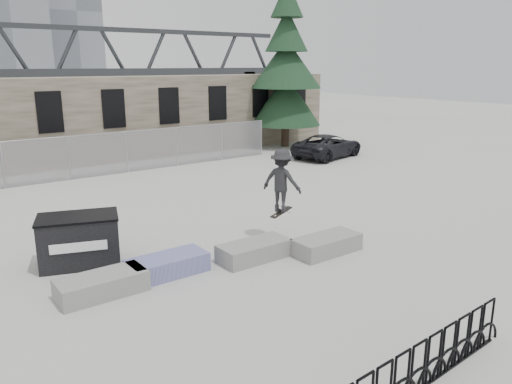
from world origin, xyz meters
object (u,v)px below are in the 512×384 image
(dumpster, at_px, (79,240))
(planter_center_left, at_px, (167,265))
(spruce_tree, at_px, (286,70))
(planter_center_right, at_px, (254,250))
(suv, at_px, (328,146))
(skateboarder, at_px, (282,181))
(planter_far_left, at_px, (102,284))
(planter_offset, at_px, (327,244))
(bike_rack, at_px, (426,364))

(dumpster, bearing_deg, planter_center_left, -33.09)
(spruce_tree, bearing_deg, planter_center_right, -132.44)
(planter_center_left, bearing_deg, suv, 32.11)
(planter_center_left, relative_size, spruce_tree, 0.17)
(spruce_tree, distance_m, skateboarder, 17.93)
(planter_far_left, relative_size, dumpster, 0.86)
(planter_far_left, bearing_deg, dumpster, 84.50)
(planter_offset, xyz_separation_m, spruce_tree, (11.14, 15.11, 4.56))
(planter_center_left, bearing_deg, skateboarder, 4.56)
(suv, relative_size, skateboarder, 2.35)
(dumpster, xyz_separation_m, suv, (16.37, 7.33, -0.02))
(dumpster, distance_m, suv, 17.94)
(planter_center_right, distance_m, planter_offset, 2.09)
(dumpster, height_order, suv, dumpster)
(planter_center_right, bearing_deg, bike_rack, -99.91)
(suv, distance_m, skateboarder, 14.16)
(planter_far_left, bearing_deg, planter_center_left, 4.59)
(planter_center_left, height_order, suv, suv)
(planter_far_left, height_order, planter_offset, same)
(planter_far_left, xyz_separation_m, dumpster, (0.20, 2.12, 0.41))
(suv, bearing_deg, planter_center_right, 115.44)
(planter_center_left, height_order, planter_center_right, same)
(planter_center_right, xyz_separation_m, planter_offset, (1.92, -0.83, 0.00))
(planter_far_left, distance_m, planter_offset, 6.13)
(bike_rack, height_order, spruce_tree, spruce_tree)
(planter_center_left, xyz_separation_m, skateboarder, (3.97, 0.32, 1.56))
(planter_center_right, distance_m, suv, 15.88)
(planter_offset, height_order, bike_rack, bike_rack)
(planter_center_left, height_order, spruce_tree, spruce_tree)
(planter_offset, distance_m, skateboarder, 2.28)
(bike_rack, xyz_separation_m, suv, (13.56, 15.94, 0.22))
(planter_far_left, height_order, skateboarder, skateboarder)
(planter_offset, bearing_deg, bike_rack, -119.38)
(planter_far_left, xyz_separation_m, planter_center_right, (4.10, -0.35, 0.00))
(planter_center_left, bearing_deg, planter_center_right, -11.71)
(planter_far_left, bearing_deg, suv, 29.69)
(planter_center_left, height_order, dumpster, dumpster)
(planter_center_right, bearing_deg, suv, 38.14)
(planter_center_left, distance_m, skateboarder, 4.27)
(bike_rack, bearing_deg, dumpster, 108.12)
(planter_center_right, bearing_deg, planter_offset, -23.37)
(bike_rack, bearing_deg, spruce_tree, 55.32)
(dumpster, distance_m, spruce_tree, 21.07)
(bike_rack, bearing_deg, planter_offset, 60.62)
(planter_center_right, xyz_separation_m, skateboarder, (1.61, 0.81, 1.56))
(planter_offset, distance_m, spruce_tree, 19.32)
(dumpster, bearing_deg, spruce_tree, 54.06)
(planter_center_right, distance_m, dumpster, 4.63)
(planter_far_left, xyz_separation_m, spruce_tree, (17.15, 13.93, 4.56))
(planter_far_left, bearing_deg, spruce_tree, 39.08)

